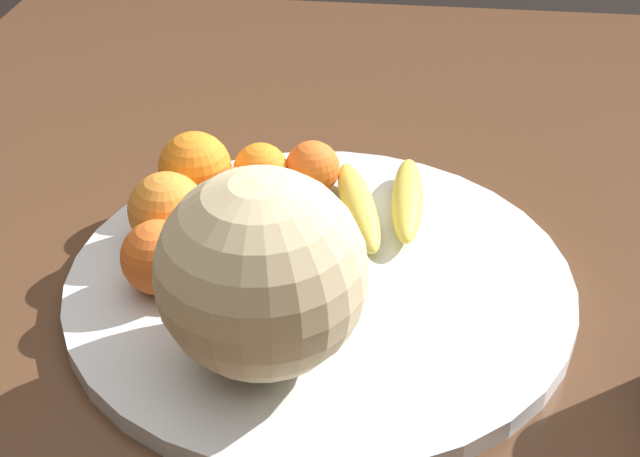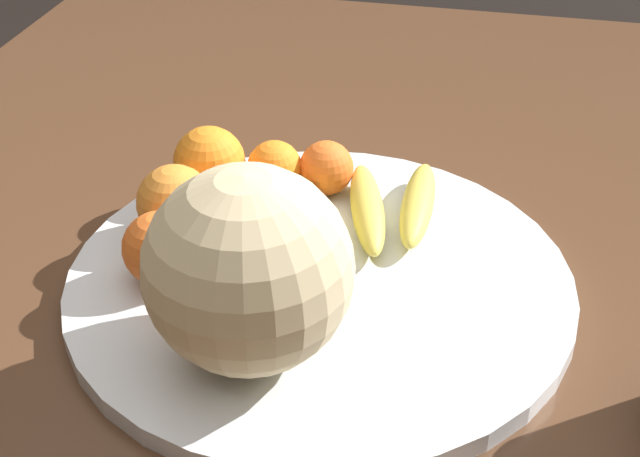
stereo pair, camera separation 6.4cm
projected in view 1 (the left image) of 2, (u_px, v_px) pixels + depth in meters
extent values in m
cube|color=#4C301E|center=(345.00, 279.00, 0.87)|extent=(1.43, 1.20, 0.04)
cube|color=#4C301E|center=(98.00, 209.00, 1.64)|extent=(0.07, 0.07, 0.68)
cylinder|color=silver|center=(320.00, 282.00, 0.82)|extent=(0.46, 0.46, 0.02)
torus|color=#47382D|center=(320.00, 279.00, 0.81)|extent=(0.46, 0.46, 0.01)
sphere|color=beige|center=(262.00, 273.00, 0.67)|extent=(0.16, 0.16, 0.16)
sphere|color=#473819|center=(342.00, 261.00, 0.80)|extent=(0.02, 0.02, 0.02)
ellipsoid|color=#DBC64C|center=(407.00, 199.00, 0.88)|extent=(0.15, 0.03, 0.03)
ellipsoid|color=#DBC64C|center=(358.00, 206.00, 0.87)|extent=(0.16, 0.07, 0.03)
ellipsoid|color=#DBC64C|center=(309.00, 215.00, 0.86)|extent=(0.15, 0.10, 0.03)
ellipsoid|color=#DBC64C|center=(259.00, 228.00, 0.84)|extent=(0.14, 0.14, 0.03)
ellipsoid|color=#DBC64C|center=(209.00, 243.00, 0.82)|extent=(0.11, 0.15, 0.03)
sphere|color=orange|center=(195.00, 168.00, 0.90)|extent=(0.07, 0.07, 0.07)
sphere|color=orange|center=(159.00, 257.00, 0.77)|extent=(0.07, 0.07, 0.07)
sphere|color=orange|center=(167.00, 211.00, 0.83)|extent=(0.07, 0.07, 0.07)
sphere|color=orange|center=(234.00, 197.00, 0.86)|extent=(0.06, 0.06, 0.06)
sphere|color=orange|center=(313.00, 168.00, 0.91)|extent=(0.06, 0.06, 0.06)
sphere|color=orange|center=(227.00, 253.00, 0.79)|extent=(0.06, 0.06, 0.06)
sphere|color=orange|center=(261.00, 170.00, 0.91)|extent=(0.06, 0.06, 0.06)
cube|color=white|center=(237.00, 245.00, 0.85)|extent=(0.10, 0.05, 0.00)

